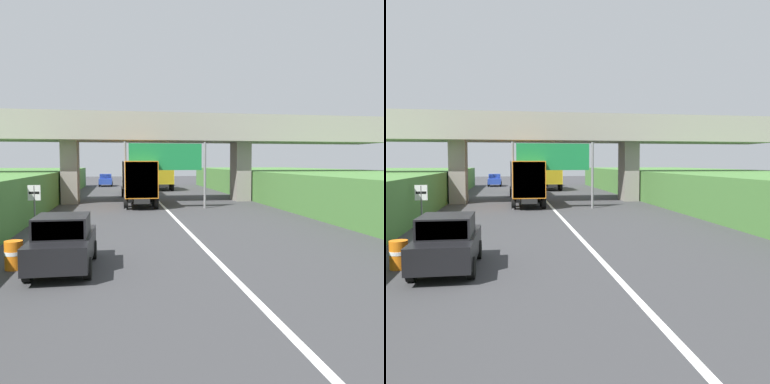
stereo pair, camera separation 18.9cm
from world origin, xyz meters
TOP-DOWN VIEW (x-y plane):
  - lane_centre_stripe at (0.00, 29.17)m, footprint 0.20×98.33m
  - overpass_bridge at (0.00, 36.46)m, footprint 40.00×4.80m
  - overhead_highway_sign at (0.00, 30.84)m, footprint 5.88×0.18m
  - speed_limit_sign at (-7.40, 22.92)m, footprint 0.60×0.08m
  - truck_green at (-1.86, 44.20)m, footprint 2.44×7.30m
  - truck_yellow at (1.74, 51.57)m, footprint 2.44×7.30m
  - truck_silver at (1.45, 61.27)m, footprint 2.44×7.30m
  - truck_orange at (-1.75, 33.36)m, footprint 2.44×7.30m
  - car_blue at (-5.18, 60.28)m, footprint 1.86×4.10m
  - car_black at (-4.99, 14.87)m, footprint 1.86×4.10m
  - construction_barrel_2 at (-6.53, 15.17)m, footprint 0.57×0.57m

SIDE VIEW (x-z plane):
  - lane_centre_stripe at x=0.00m, z-range 0.00..0.01m
  - construction_barrel_2 at x=-6.53m, z-range 0.01..0.91m
  - car_blue at x=-5.18m, z-range 0.00..1.72m
  - car_black at x=-4.99m, z-range 0.00..1.72m
  - speed_limit_sign at x=-7.40m, z-range 0.36..2.59m
  - truck_green at x=-1.86m, z-range 0.21..3.65m
  - truck_yellow at x=1.74m, z-range 0.21..3.65m
  - truck_silver at x=1.45m, z-range 0.21..3.65m
  - truck_orange at x=-1.75m, z-range 0.21..3.65m
  - overhead_highway_sign at x=0.00m, z-range 1.08..5.87m
  - overpass_bridge at x=0.00m, z-range 1.79..9.08m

